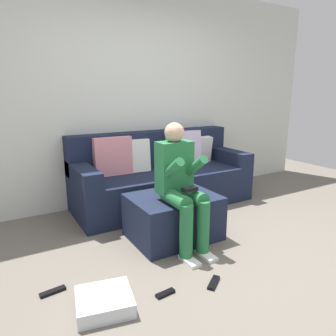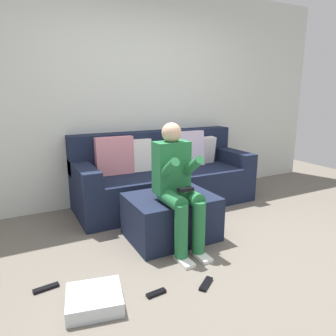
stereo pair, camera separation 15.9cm
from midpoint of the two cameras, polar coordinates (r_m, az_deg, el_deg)
name	(u,v)px [view 2 (the right image)]	position (r m, az deg, el deg)	size (l,w,h in m)	color
ground_plane	(226,264)	(2.81, 12.17, -16.90)	(7.85, 7.85, 0.00)	#6B6359
wall_back	(134,96)	(4.16, -5.05, 13.07)	(6.04, 0.10, 2.75)	silver
couch_sectional	(163,176)	(4.02, 0.28, -1.54)	(2.25, 0.86, 0.92)	#192138
ottoman	(171,217)	(3.12, 2.02, -8.91)	(0.83, 0.64, 0.43)	#192138
person_seated	(178,183)	(2.80, 3.40, -2.85)	(0.32, 0.61, 1.15)	#26723F
storage_bin	(94,300)	(2.32, -11.28, -22.57)	(0.37, 0.34, 0.10)	silver
remote_near_ottoman	(206,284)	(2.53, 8.88, -20.25)	(0.18, 0.05, 0.02)	black
remote_by_storage_bin	(156,293)	(2.41, -0.15, -21.96)	(0.15, 0.04, 0.02)	black
remote_under_side_table	(46,288)	(2.59, -19.70, -20.01)	(0.18, 0.05, 0.02)	black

